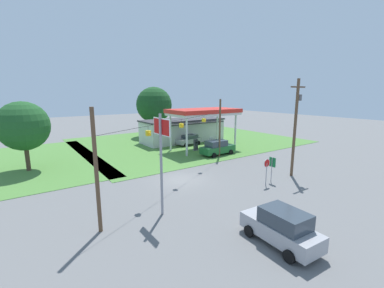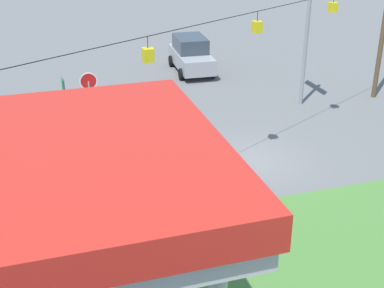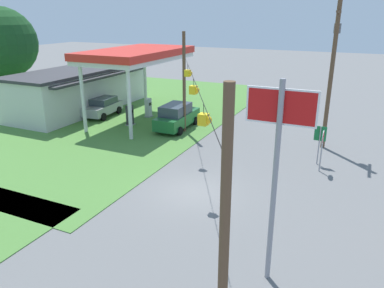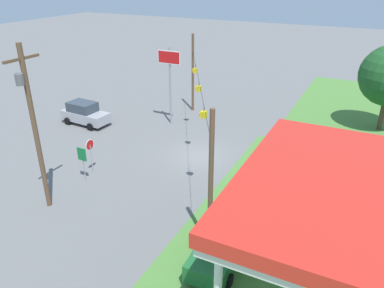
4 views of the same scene
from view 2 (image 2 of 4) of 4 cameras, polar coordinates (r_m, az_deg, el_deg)
ground_plane at (r=21.46m, az=6.22°, el=-1.75°), size 160.00×160.00×0.00m
car_on_crossroad at (r=32.23m, az=-0.10°, el=9.52°), size 2.32×4.62×2.07m
stop_sign_roadside at (r=24.49m, az=-10.94°, el=5.96°), size 0.80×0.08×2.50m
stop_sign_overhead at (r=26.45m, az=12.30°, el=14.33°), size 0.22×2.17×6.99m
route_sign at (r=24.18m, az=-13.49°, el=5.22°), size 0.10×0.70×2.40m
signal_span_gantry at (r=19.99m, az=6.74°, el=8.78°), size 18.51×10.24×7.55m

